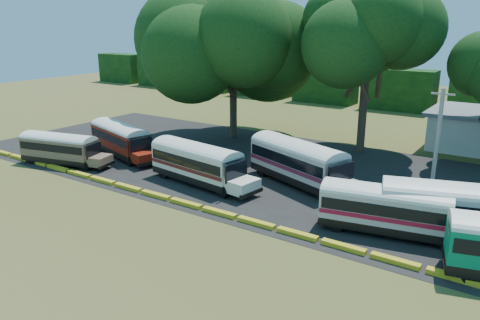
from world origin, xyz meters
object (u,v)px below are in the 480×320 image
Objects in this scene: bus_beige at (61,147)px; bus_red at (121,138)px; bus_cream_west at (198,161)px; tree_west at (233,38)px; bus_white_red at (388,207)px.

bus_beige is 0.90× the size of bus_red.
tree_west is at bearing 122.61° from bus_cream_west.
bus_red is 0.62× the size of tree_west.
bus_beige is at bearing -160.19° from bus_cream_west.
bus_cream_west is at bearing 166.11° from bus_white_red.
tree_west is at bearing 134.18° from bus_white_red.
tree_west is (-6.90, 14.86, 9.08)m from bus_cream_west.
bus_beige is 14.13m from bus_cream_west.
bus_cream_west is at bearing -65.08° from tree_west.
tree_west is (4.48, 12.75, 9.11)m from bus_red.
bus_red is (2.43, 5.08, 0.19)m from bus_beige.
bus_cream_west reaches higher than bus_red.
bus_white_red is 28.95m from tree_west.
tree_west reaches higher than bus_beige.
bus_white_red is 0.59× the size of tree_west.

